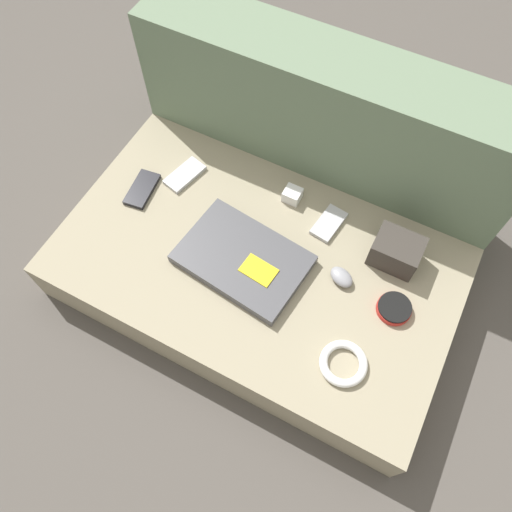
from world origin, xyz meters
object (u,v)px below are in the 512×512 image
Objects in this scene: laptop at (243,259)px; charger_brick at (291,195)px; phone_small at (142,189)px; speaker_puck at (394,308)px; computer_mouse at (341,277)px; phone_silver at (185,175)px; camera_pouch at (396,251)px; phone_black at (329,223)px.

charger_brick is (0.02, 0.24, 0.00)m from laptop.
phone_small is at bearing 175.98° from laptop.
speaker_puck is at bearing 14.34° from laptop.
computer_mouse reaches higher than phone_small.
computer_mouse is 0.60× the size of phone_silver.
phone_silver is 1.09× the size of camera_pouch.
computer_mouse is (0.25, 0.07, -0.00)m from laptop.
camera_pouch reaches higher than laptop.
phone_black is (-0.10, 0.14, -0.01)m from computer_mouse.
charger_brick is (-0.38, 0.19, 0.01)m from speaker_puck.
laptop is at bearing -118.52° from phone_black.
phone_black is at bearing -13.68° from charger_brick.
camera_pouch reaches higher than charger_brick.
charger_brick is (-0.33, 0.05, -0.02)m from camera_pouch.
charger_brick is (-0.23, 0.17, 0.00)m from computer_mouse.
computer_mouse reaches higher than phone_black.
laptop reaches higher than phone_silver.
computer_mouse is 0.16m from camera_pouch.
phone_black is at bearing 174.35° from camera_pouch.
charger_brick reaches higher than phone_silver.
camera_pouch reaches higher than computer_mouse.
camera_pouch reaches higher than phone_silver.
charger_brick reaches higher than phone_black.
camera_pouch is at bearing 35.48° from laptop.
phone_black is (-0.25, 0.16, -0.00)m from speaker_puck.
phone_silver is at bearing -166.88° from phone_black.
speaker_puck is (0.40, 0.05, -0.00)m from laptop.
speaker_puck is at bearing -69.01° from camera_pouch.
camera_pouch is at bearing 73.85° from computer_mouse.
camera_pouch is at bearing 110.99° from speaker_puck.
phone_black is 0.96× the size of camera_pouch.
phone_small is 0.73m from camera_pouch.
speaker_puck reaches higher than phone_silver.
speaker_puck is 0.29m from phone_black.
speaker_puck is (0.15, -0.02, -0.00)m from computer_mouse.
phone_small reaches higher than phone_silver.
computer_mouse reaches higher than speaker_puck.
charger_brick is (-0.13, 0.03, 0.01)m from phone_black.
phone_small is at bearing -170.24° from camera_pouch.
laptop is 0.26m from phone_black.
phone_small is at bearing -156.00° from charger_brick.
laptop is 0.38m from phone_small.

